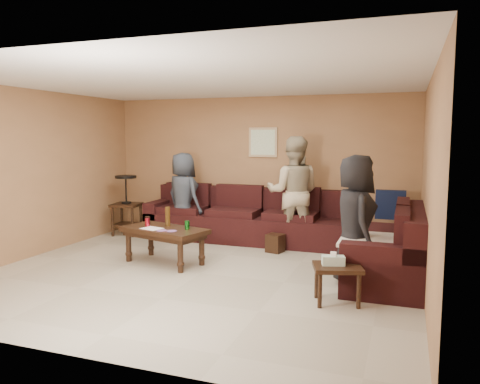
% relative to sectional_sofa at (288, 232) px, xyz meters
% --- Properties ---
extents(room, '(5.60, 5.50, 2.50)m').
position_rel_sectional_sofa_xyz_m(room, '(-0.81, -1.52, 1.34)').
color(room, '#B0A995').
rests_on(room, ground).
extents(sectional_sofa, '(4.65, 2.90, 0.97)m').
position_rel_sectional_sofa_xyz_m(sectional_sofa, '(0.00, 0.00, 0.00)').
color(sectional_sofa, black).
rests_on(sectional_sofa, ground).
extents(coffee_table, '(1.34, 0.91, 0.79)m').
position_rel_sectional_sofa_xyz_m(coffee_table, '(-1.51, -1.22, 0.11)').
color(coffee_table, black).
rests_on(coffee_table, ground).
extents(end_table_left, '(0.55, 0.55, 1.09)m').
position_rel_sectional_sofa_xyz_m(end_table_left, '(-3.12, 0.29, 0.25)').
color(end_table_left, black).
rests_on(end_table_left, ground).
extents(side_table_right, '(0.60, 0.54, 0.56)m').
position_rel_sectional_sofa_xyz_m(side_table_right, '(1.03, -2.03, 0.04)').
color(side_table_right, black).
rests_on(side_table_right, ground).
extents(waste_bin, '(0.29, 0.29, 0.28)m').
position_rel_sectional_sofa_xyz_m(waste_bin, '(-0.19, -0.07, -0.18)').
color(waste_bin, black).
rests_on(waste_bin, ground).
extents(wall_art, '(0.52, 0.04, 0.52)m').
position_rel_sectional_sofa_xyz_m(wall_art, '(-0.71, 0.96, 1.37)').
color(wall_art, tan).
rests_on(wall_art, ground).
extents(person_left, '(0.88, 0.74, 1.52)m').
position_rel_sectional_sofa_xyz_m(person_left, '(-1.97, 0.32, 0.44)').
color(person_left, '#303742').
rests_on(person_left, ground).
extents(person_middle, '(0.97, 0.81, 1.81)m').
position_rel_sectional_sofa_xyz_m(person_middle, '(-0.01, 0.35, 0.58)').
color(person_middle, tan).
rests_on(person_middle, ground).
extents(person_right, '(0.75, 0.91, 1.59)m').
position_rel_sectional_sofa_xyz_m(person_right, '(1.14, -1.32, 0.47)').
color(person_right, black).
rests_on(person_right, ground).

